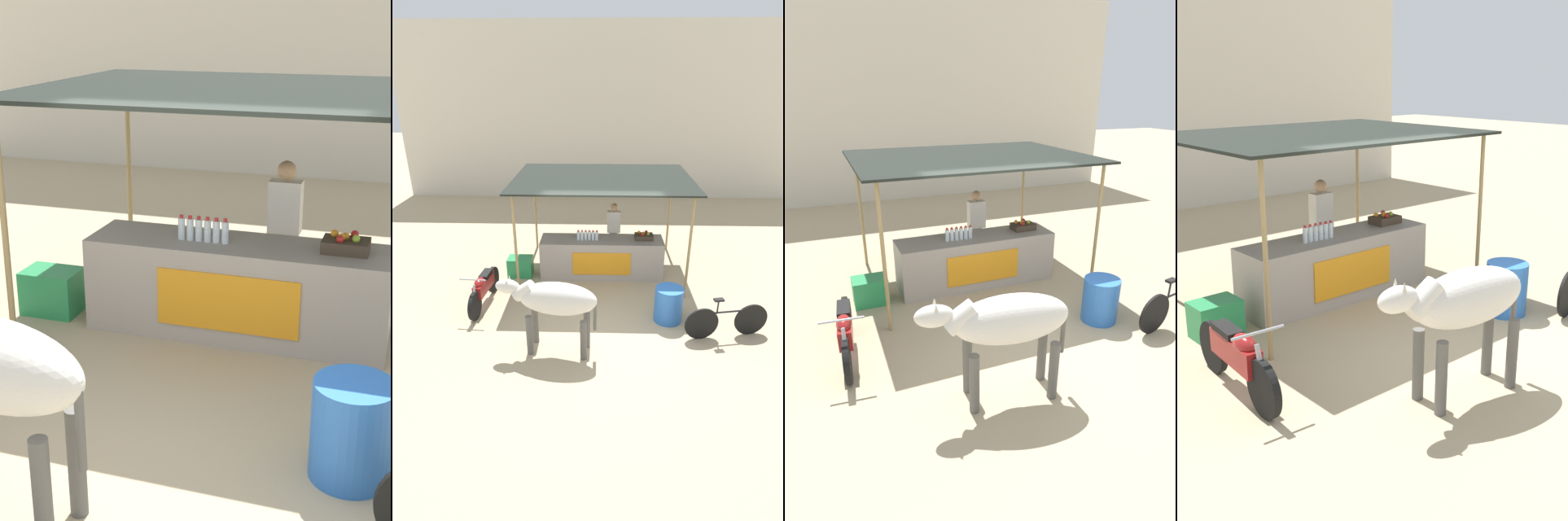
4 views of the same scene
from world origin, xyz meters
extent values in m
plane|color=tan|center=(0.00, 0.00, 0.00)|extent=(60.00, 60.00, 0.00)
cube|color=beige|center=(0.00, 9.73, 3.25)|extent=(16.00, 0.50, 6.49)
cube|color=#9E9389|center=(0.00, 2.20, 0.48)|extent=(3.00, 0.80, 0.96)
cube|color=orange|center=(0.00, 1.79, 0.48)|extent=(1.40, 0.02, 0.58)
cube|color=black|center=(0.00, 2.50, 2.40)|extent=(4.20, 3.20, 0.04)
cylinder|color=#997F51|center=(-1.89, 1.06, 1.20)|extent=(0.06, 0.06, 2.40)
cylinder|color=#997F51|center=(1.89, 1.06, 1.20)|extent=(0.06, 0.06, 2.40)
cylinder|color=#997F51|center=(-1.89, 3.94, 1.20)|extent=(0.06, 0.06, 2.40)
cylinder|color=#997F51|center=(1.89, 3.94, 1.20)|extent=(0.06, 0.06, 2.40)
cylinder|color=silver|center=(-0.57, 2.15, 1.07)|extent=(0.07, 0.07, 0.22)
cylinder|color=red|center=(-0.57, 2.15, 1.19)|extent=(0.04, 0.04, 0.03)
cylinder|color=silver|center=(-0.48, 2.15, 1.07)|extent=(0.07, 0.07, 0.22)
cylinder|color=red|center=(-0.48, 2.15, 1.19)|extent=(0.04, 0.04, 0.03)
cylinder|color=silver|center=(-0.39, 2.15, 1.07)|extent=(0.07, 0.07, 0.22)
cylinder|color=red|center=(-0.39, 2.15, 1.19)|extent=(0.04, 0.04, 0.03)
cylinder|color=silver|center=(-0.30, 2.15, 1.07)|extent=(0.07, 0.07, 0.22)
cylinder|color=red|center=(-0.30, 2.15, 1.19)|extent=(0.04, 0.04, 0.03)
cylinder|color=silver|center=(-0.21, 2.15, 1.07)|extent=(0.07, 0.07, 0.22)
cylinder|color=red|center=(-0.21, 2.15, 1.19)|extent=(0.04, 0.04, 0.03)
cylinder|color=silver|center=(-0.12, 2.15, 1.07)|extent=(0.07, 0.07, 0.22)
cylinder|color=red|center=(-0.12, 2.15, 1.19)|extent=(0.04, 0.04, 0.03)
cube|color=#3F3326|center=(1.03, 2.25, 1.02)|extent=(0.44, 0.32, 0.12)
sphere|color=#B21E19|center=(0.98, 2.16, 1.11)|extent=(0.08, 0.08, 0.08)
sphere|color=orange|center=(0.91, 2.33, 1.11)|extent=(0.08, 0.08, 0.08)
sphere|color=#B21E19|center=(1.10, 2.36, 1.11)|extent=(0.08, 0.08, 0.08)
sphere|color=#8CB22D|center=(1.12, 2.22, 1.11)|extent=(0.08, 0.08, 0.08)
sphere|color=orange|center=(1.02, 2.27, 1.11)|extent=(0.08, 0.08, 0.08)
sphere|color=orange|center=(0.99, 2.22, 1.11)|extent=(0.08, 0.08, 0.08)
cylinder|color=#383842|center=(0.31, 2.95, 0.44)|extent=(0.22, 0.22, 0.88)
cube|color=silver|center=(0.31, 2.95, 1.16)|extent=(0.34, 0.20, 0.56)
sphere|color=tan|center=(0.31, 2.95, 1.55)|extent=(0.20, 0.20, 0.20)
cube|color=#268C4C|center=(-2.04, 2.10, 0.24)|extent=(0.60, 0.44, 0.48)
cylinder|color=blue|center=(1.37, 0.12, 0.37)|extent=(0.58, 0.58, 0.74)
ellipsoid|color=silver|center=(-0.77, -0.96, 1.08)|extent=(1.46, 0.70, 0.60)
cylinder|color=#575551|center=(-1.28, -1.08, 0.39)|extent=(0.12, 0.12, 0.78)
cylinder|color=#575551|center=(-1.24, -0.71, 0.39)|extent=(0.12, 0.12, 0.78)
cylinder|color=#575551|center=(-0.31, -1.20, 0.39)|extent=(0.12, 0.12, 0.78)
cylinder|color=#575551|center=(-0.26, -0.84, 0.39)|extent=(0.12, 0.12, 0.78)
cylinder|color=silver|center=(-1.36, -0.88, 1.19)|extent=(0.48, 0.30, 0.41)
ellipsoid|color=silver|center=(-1.66, -0.84, 1.25)|extent=(0.46, 0.28, 0.26)
cone|color=beige|center=(-1.65, -0.92, 1.39)|extent=(0.05, 0.05, 0.10)
cone|color=beige|center=(-1.63, -0.78, 1.39)|extent=(0.05, 0.05, 0.10)
cylinder|color=#575551|center=(-0.11, -1.04, 0.81)|extent=(0.06, 0.06, 0.60)
ellipsoid|color=silver|center=(-0.84, -0.73, 1.08)|extent=(0.45, 0.16, 0.32)
cylinder|color=black|center=(-2.61, 0.04, 0.30)|extent=(0.12, 0.60, 0.60)
cylinder|color=black|center=(-2.52, 1.24, 0.30)|extent=(0.12, 0.60, 0.60)
cube|color=maroon|center=(-2.56, 0.64, 0.48)|extent=(0.25, 0.91, 0.28)
ellipsoid|color=maroon|center=(-2.58, 0.42, 0.64)|extent=(0.23, 0.37, 0.20)
cube|color=black|center=(-2.55, 0.82, 0.64)|extent=(0.21, 0.45, 0.10)
cylinder|color=#99999E|center=(-2.60, 0.09, 0.88)|extent=(0.55, 0.07, 0.03)
cylinder|color=#99999E|center=(-2.60, 0.06, 0.50)|extent=(0.06, 0.21, 0.49)
cylinder|color=black|center=(2.89, -0.34, 0.33)|extent=(0.66, 0.16, 0.66)
cylinder|color=black|center=(1.90, -0.52, 0.33)|extent=(0.66, 0.16, 0.66)
cylinder|color=black|center=(2.40, -0.43, 0.55)|extent=(0.84, 0.19, 0.04)
cylinder|color=black|center=(2.18, -0.47, 0.67)|extent=(0.03, 0.03, 0.28)
cube|color=black|center=(2.18, -0.47, 0.83)|extent=(0.20, 0.13, 0.04)
camera|label=1|loc=(1.68, -4.37, 3.16)|focal=50.00mm
camera|label=2|loc=(-0.05, -7.09, 4.62)|focal=28.00mm
camera|label=3|loc=(-2.62, -4.59, 3.50)|focal=28.00mm
camera|label=4|loc=(-5.32, -4.61, 3.26)|focal=42.00mm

